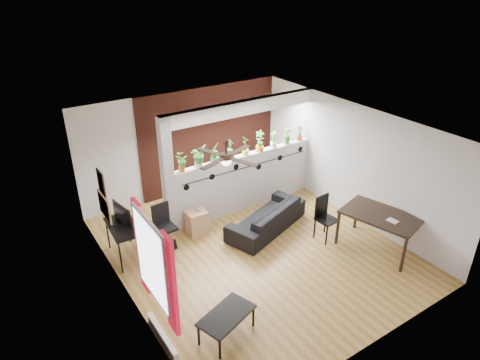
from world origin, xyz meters
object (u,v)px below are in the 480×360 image
at_px(cup, 198,209).
at_px(office_chair, 164,229).
at_px(potted_plant_1, 198,156).
at_px(potted_plant_6, 274,138).
at_px(potted_plant_4, 245,145).
at_px(folding_chair, 324,214).
at_px(potted_plant_5, 260,140).
at_px(cube_shelf, 197,222).
at_px(computer_desk, 123,229).
at_px(ceiling_fan, 226,158).
at_px(potted_plant_2, 215,152).
at_px(potted_plant_0, 181,162).
at_px(potted_plant_7, 287,136).
at_px(potted_plant_3, 230,148).
at_px(potted_plant_8, 300,133).
at_px(coffee_table, 227,317).
at_px(dining_table, 381,218).
at_px(sofa, 266,217).

xyz_separation_m(cup, office_chair, (-0.83, -0.09, -0.15)).
height_order(potted_plant_1, potted_plant_6, potted_plant_1).
xyz_separation_m(potted_plant_4, cup, (-1.43, -0.34, -1.02)).
xyz_separation_m(office_chair, folding_chair, (2.91, -1.52, 0.16)).
distance_m(potted_plant_1, potted_plant_5, 1.58).
relative_size(potted_plant_1, cube_shelf, 0.93).
xyz_separation_m(cup, computer_desk, (-1.62, 0.00, 0.08)).
distance_m(ceiling_fan, folding_chair, 2.86).
bearing_deg(potted_plant_1, potted_plant_6, 0.00).
bearing_deg(ceiling_fan, potted_plant_2, 65.77).
xyz_separation_m(potted_plant_0, potted_plant_5, (1.98, 0.00, 0.05)).
relative_size(potted_plant_0, folding_chair, 0.40).
distance_m(ceiling_fan, cube_shelf, 2.53).
bearing_deg(potted_plant_7, potted_plant_1, 180.00).
xyz_separation_m(potted_plant_0, potted_plant_3, (1.19, 0.00, 0.05)).
xyz_separation_m(potted_plant_8, coffee_table, (-4.03, -3.14, -1.17)).
height_order(potted_plant_5, cup, potted_plant_5).
bearing_deg(coffee_table, computer_desk, 102.08).
distance_m(potted_plant_1, potted_plant_6, 1.98).
bearing_deg(office_chair, potted_plant_5, 9.23).
height_order(potted_plant_0, potted_plant_7, potted_plant_7).
bearing_deg(ceiling_fan, cup, 83.29).
bearing_deg(dining_table, potted_plant_1, 131.09).
height_order(potted_plant_8, cup, potted_plant_8).
xyz_separation_m(potted_plant_1, computer_desk, (-1.86, -0.34, -0.96)).
height_order(potted_plant_7, cup, potted_plant_7).
height_order(potted_plant_2, folding_chair, potted_plant_2).
height_order(ceiling_fan, potted_plant_5, ceiling_fan).
height_order(potted_plant_5, dining_table, potted_plant_5).
bearing_deg(potted_plant_1, potted_plant_8, 0.00).
distance_m(ceiling_fan, potted_plant_6, 3.08).
distance_m(potted_plant_2, coffee_table, 3.75).
bearing_deg(potted_plant_5, potted_plant_3, 180.00).
bearing_deg(potted_plant_0, potted_plant_3, 0.00).
bearing_deg(potted_plant_3, potted_plant_2, -180.00).
xyz_separation_m(potted_plant_6, cup, (-2.22, -0.34, -1.01)).
bearing_deg(cup, potted_plant_8, 6.45).
relative_size(potted_plant_5, computer_desk, 0.48).
bearing_deg(cube_shelf, cup, 1.13).
height_order(office_chair, folding_chair, folding_chair).
bearing_deg(potted_plant_7, dining_table, -87.69).
xyz_separation_m(potted_plant_5, coffee_table, (-2.85, -3.14, -1.23)).
relative_size(potted_plant_0, coffee_table, 0.38).
relative_size(computer_desk, dining_table, 0.62).
xyz_separation_m(potted_plant_3, potted_plant_4, (0.40, 0.00, -0.02)).
xyz_separation_m(potted_plant_3, coffee_table, (-2.06, -3.14, -1.23)).
distance_m(cup, dining_table, 3.71).
height_order(potted_plant_0, coffee_table, potted_plant_0).
xyz_separation_m(potted_plant_5, sofa, (-0.54, -1.04, -1.33)).
xyz_separation_m(sofa, computer_desk, (-2.91, 0.70, 0.37)).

